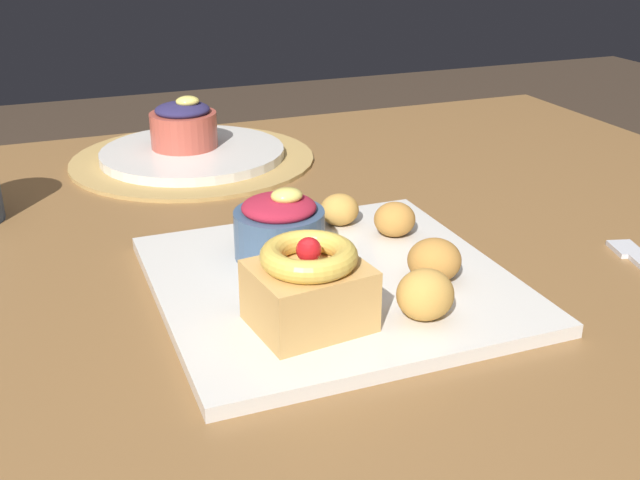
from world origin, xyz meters
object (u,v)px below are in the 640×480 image
cake_slice (309,286)px  fritter_front (434,260)px  fritter_middle (395,219)px  back_ramekin (184,125)px  berry_ramekin (280,227)px  fritter_back (339,210)px  fritter_extra (425,295)px  back_plate (193,153)px  front_plate (328,283)px

cake_slice → fritter_front: size_ratio=1.99×
fritter_middle → back_ramekin: back_ramekin is taller
cake_slice → back_ramekin: size_ratio=1.07×
berry_ramekin → fritter_back: size_ratio=2.10×
berry_ramekin → cake_slice: bearing=-98.8°
fritter_middle → fritter_extra: 0.17m
fritter_extra → back_plate: size_ratio=0.19×
front_plate → back_ramekin: 0.44m
cake_slice → back_plate: (0.02, 0.49, -0.04)m
cake_slice → fritter_back: (0.10, 0.18, -0.02)m
back_plate → back_ramekin: (-0.01, 0.01, 0.04)m
fritter_extra → back_plate: bearing=98.0°
cake_slice → back_ramekin: bearing=88.8°
front_plate → fritter_front: bearing=-24.7°
front_plate → fritter_back: fritter_back is taller
fritter_back → back_ramekin: 0.33m
berry_ramekin → fritter_back: 0.10m
fritter_extra → fritter_middle: bearing=71.7°
fritter_extra → back_plate: (-0.07, 0.51, -0.02)m
front_plate → berry_ramekin: (-0.02, 0.06, 0.04)m
fritter_back → back_plate: bearing=105.5°
fritter_back → fritter_middle: bearing=-49.6°
back_plate → fritter_middle: bearing=-70.5°
front_plate → fritter_middle: bearing=33.4°
berry_ramekin → fritter_back: bearing=32.0°
cake_slice → fritter_extra: cake_slice is taller
cake_slice → berry_ramekin: (0.02, 0.13, -0.00)m
fritter_front → fritter_extra: size_ratio=1.02×
front_plate → fritter_middle: size_ratio=7.29×
cake_slice → back_plate: 0.49m
front_plate → cake_slice: bearing=-122.1°
back_ramekin → berry_ramekin: bearing=-88.5°
berry_ramekin → back_plate: 0.36m
fritter_extra → back_ramekin: size_ratio=0.53×
berry_ramekin → back_ramekin: back_ramekin is taller
fritter_middle → back_ramekin: 0.39m
berry_ramekin → back_plate: (-0.00, 0.36, -0.03)m
back_plate → fritter_extra: bearing=-82.0°
fritter_front → fritter_middle: bearing=83.0°
cake_slice → back_ramekin: same height
front_plate → cake_slice: (-0.05, -0.07, 0.04)m
front_plate → cake_slice: 0.09m
fritter_back → back_plate: 0.32m
cake_slice → back_ramekin: (0.01, 0.50, 0.00)m
cake_slice → fritter_middle: (0.14, 0.14, -0.02)m
fritter_middle → back_plate: size_ratio=0.17×
cake_slice → fritter_front: bearing=14.5°
cake_slice → back_ramekin: 0.50m
fritter_extra → fritter_front: bearing=54.9°
fritter_middle → fritter_back: (-0.04, 0.05, -0.00)m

